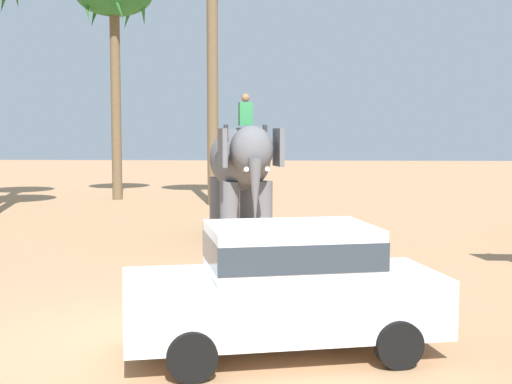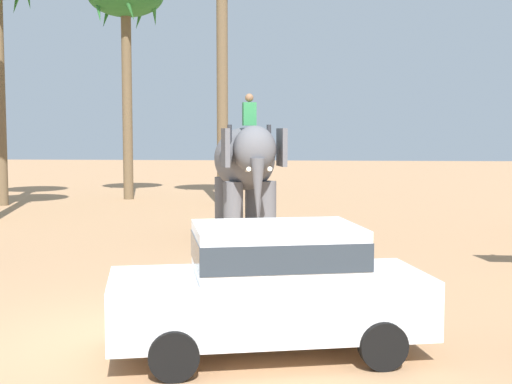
{
  "view_description": "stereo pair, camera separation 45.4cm",
  "coord_description": "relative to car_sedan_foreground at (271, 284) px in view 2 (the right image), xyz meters",
  "views": [
    {
      "loc": [
        1.82,
        -9.67,
        2.92
      ],
      "look_at": [
        1.06,
        5.51,
        1.6
      ],
      "focal_mm": 49.65,
      "sensor_mm": 36.0,
      "label": 1
    },
    {
      "loc": [
        2.27,
        -9.64,
        2.92
      ],
      "look_at": [
        1.06,
        5.51,
        1.6
      ],
      "focal_mm": 49.65,
      "sensor_mm": 36.0,
      "label": 2
    }
  ],
  "objects": [
    {
      "name": "ground_plane",
      "position": [
        -1.75,
        0.57,
        -0.93
      ],
      "size": [
        120.0,
        120.0,
        0.0
      ],
      "primitive_type": "plane",
      "color": "tan"
    },
    {
      "name": "car_sedan_foreground",
      "position": [
        0.0,
        0.0,
        0.0
      ],
      "size": [
        4.38,
        2.61,
        1.7
      ],
      "color": "white",
      "rests_on": "ground"
    },
    {
      "name": "elephant_with_mahout",
      "position": [
        -1.28,
        9.93,
        1.06
      ],
      "size": [
        2.42,
        4.02,
        3.88
      ],
      "color": "slate",
      "rests_on": "ground"
    },
    {
      "name": "palm_tree_near_hut",
      "position": [
        -7.33,
        20.54,
        7.32
      ],
      "size": [
        3.2,
        3.2,
        9.48
      ],
      "color": "brown",
      "rests_on": "ground"
    }
  ]
}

